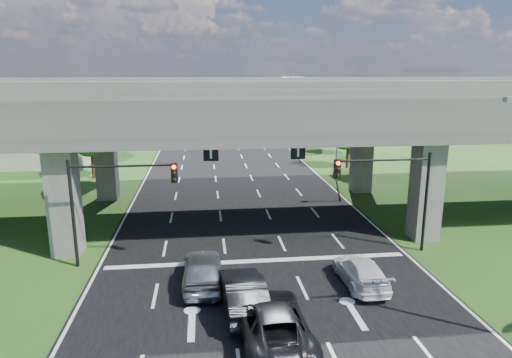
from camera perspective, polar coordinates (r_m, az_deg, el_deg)
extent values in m
plane|color=#224A17|center=(23.17, 1.31, -13.70)|extent=(160.00, 160.00, 0.00)
cube|color=black|center=(32.32, -1.13, -5.63)|extent=(18.00, 120.00, 0.03)
cube|color=#3B3835|center=(32.65, -1.54, 8.91)|extent=(80.00, 15.00, 2.00)
cube|color=#5F5C57|center=(25.36, -0.07, 11.02)|extent=(80.00, 0.50, 1.00)
cube|color=#5F5C57|center=(39.79, -2.50, 11.87)|extent=(80.00, 0.50, 1.00)
cube|color=#5F5C57|center=(28.53, -22.92, -2.00)|extent=(1.60, 1.60, 7.00)
cube|color=#5F5C57|center=(39.90, -18.25, 2.54)|extent=(1.60, 1.60, 7.00)
cube|color=#5F5C57|center=(30.67, 20.53, -0.77)|extent=(1.60, 1.60, 7.00)
cube|color=#5F5C57|center=(41.46, 13.09, 3.25)|extent=(1.60, 1.60, 7.00)
cube|color=black|center=(25.83, -5.66, 3.18)|extent=(0.85, 0.06, 0.85)
cube|color=black|center=(26.38, 5.28, 3.40)|extent=(0.85, 0.06, 0.85)
cube|color=#9E9E99|center=(60.66, -28.98, 3.61)|extent=(20.00, 10.00, 4.00)
cylinder|color=black|center=(28.62, 20.45, -2.77)|extent=(0.18, 0.18, 6.00)
cylinder|color=black|center=(26.90, 15.66, 2.28)|extent=(5.50, 0.12, 0.12)
cube|color=black|center=(25.90, 10.11, 1.26)|extent=(0.35, 0.28, 1.05)
sphere|color=#FF0C05|center=(25.68, 10.24, 1.95)|extent=(0.22, 0.22, 0.22)
cylinder|color=black|center=(26.54, -21.92, -4.14)|extent=(0.18, 0.18, 6.00)
cylinder|color=black|center=(25.30, -16.42, 1.56)|extent=(5.50, 0.12, 0.12)
cube|color=black|center=(24.88, -10.18, 0.76)|extent=(0.35, 0.28, 1.05)
sphere|color=#FF0C05|center=(24.65, -10.23, 1.47)|extent=(0.22, 0.22, 0.22)
cylinder|color=gray|center=(46.72, 10.16, 6.36)|extent=(0.16, 0.16, 10.00)
cylinder|color=gray|center=(45.99, 8.57, 12.19)|extent=(3.00, 0.10, 0.10)
cube|color=gray|center=(45.63, 6.71, 12.11)|extent=(0.60, 0.25, 0.18)
cylinder|color=gray|center=(62.13, 5.93, 8.20)|extent=(0.16, 0.16, 10.00)
cylinder|color=gray|center=(61.59, 4.64, 12.56)|extent=(3.00, 0.10, 0.10)
cube|color=gray|center=(61.32, 3.23, 12.48)|extent=(0.60, 0.25, 0.18)
cylinder|color=black|center=(48.56, -19.72, 2.04)|extent=(0.36, 0.36, 3.30)
sphere|color=#1C4512|center=(48.10, -20.00, 5.54)|extent=(4.50, 4.50, 4.50)
sphere|color=#1C4512|center=(47.57, -19.74, 7.12)|extent=(3.60, 3.60, 3.60)
sphere|color=#1C4512|center=(48.67, -20.16, 4.54)|extent=(3.30, 3.30, 3.30)
cylinder|color=black|center=(56.96, -20.89, 3.29)|extent=(0.36, 0.36, 2.86)
sphere|color=#1C4512|center=(56.60, -21.11, 5.88)|extent=(3.90, 3.90, 3.90)
sphere|color=#1C4512|center=(56.09, -20.88, 7.05)|extent=(3.12, 3.12, 3.12)
sphere|color=#1C4512|center=(57.16, -21.24, 5.15)|extent=(2.86, 2.86, 2.86)
cylinder|color=black|center=(63.85, -15.71, 4.98)|extent=(0.36, 0.36, 3.52)
sphere|color=#1C4512|center=(63.49, -15.89, 7.83)|extent=(4.80, 4.80, 4.80)
sphere|color=#1C4512|center=(63.02, -15.65, 9.13)|extent=(3.84, 3.84, 3.84)
sphere|color=#1C4512|center=(64.02, -16.05, 7.00)|extent=(3.52, 3.52, 3.52)
cylinder|color=black|center=(51.75, 11.40, 3.10)|extent=(0.36, 0.36, 3.08)
sphere|color=#1C4512|center=(51.34, 11.54, 6.17)|extent=(4.20, 4.20, 4.20)
sphere|color=#1C4512|center=(51.04, 12.14, 7.53)|extent=(3.36, 3.36, 3.36)
sphere|color=#1C4512|center=(51.73, 11.05, 5.31)|extent=(3.08, 3.08, 3.08)
cylinder|color=black|center=(60.19, 11.80, 4.39)|extent=(0.36, 0.36, 2.86)
sphere|color=#1C4512|center=(59.85, 11.92, 6.85)|extent=(3.90, 3.90, 3.90)
sphere|color=#1C4512|center=(59.58, 12.44, 7.93)|extent=(3.12, 3.12, 3.12)
sphere|color=#1C4512|center=(60.23, 11.49, 6.16)|extent=(2.86, 2.86, 2.86)
cylinder|color=black|center=(66.72, 6.39, 5.64)|extent=(0.36, 0.36, 3.30)
sphere|color=#1C4512|center=(66.38, 6.45, 8.21)|extent=(4.50, 4.50, 4.50)
sphere|color=#1C4512|center=(66.07, 6.89, 9.35)|extent=(3.60, 3.60, 3.60)
sphere|color=#1C4512|center=(66.79, 6.10, 7.47)|extent=(3.30, 3.30, 3.30)
imported|color=#97999D|center=(23.44, -6.69, -11.06)|extent=(2.04, 5.02, 1.70)
imported|color=black|center=(21.00, -1.58, -14.07)|extent=(2.01, 5.16, 1.68)
imported|color=silver|center=(23.98, 12.93, -11.23)|extent=(1.96, 4.64, 1.34)
imported|color=black|center=(18.94, 2.02, -17.42)|extent=(2.95, 6.02, 1.64)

